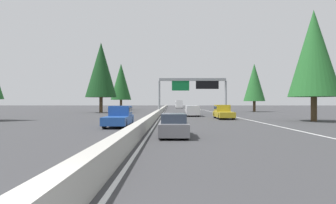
{
  "coord_description": "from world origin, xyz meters",
  "views": [
    {
      "loc": [
        -3.39,
        -1.71,
        2.15
      ],
      "look_at": [
        68.69,
        -1.17,
        2.33
      ],
      "focal_mm": 30.17,
      "sensor_mm": 36.0,
      "label": 1
    }
  ],
  "objects_px": {
    "conifer_left_mid": "(121,82)",
    "conifer_right_mid": "(254,82)",
    "oncoming_near": "(119,116)",
    "sedan_mid_center": "(174,126)",
    "sign_gantry_overhead": "(193,86)",
    "minivan_distant_a": "(192,110)",
    "pickup_distant_b": "(223,112)",
    "conifer_left_near": "(101,70)",
    "sedan_far_left": "(190,110)",
    "bus_near_right": "(179,104)",
    "conifer_right_near": "(314,53)"
  },
  "relations": [
    {
      "from": "pickup_distant_b",
      "to": "conifer_left_mid",
      "type": "height_order",
      "value": "conifer_left_mid"
    },
    {
      "from": "sedan_mid_center",
      "to": "conifer_right_near",
      "type": "bearing_deg",
      "value": -48.02
    },
    {
      "from": "conifer_left_near",
      "to": "pickup_distant_b",
      "type": "bearing_deg",
      "value": -136.28
    },
    {
      "from": "oncoming_near",
      "to": "conifer_left_mid",
      "type": "distance_m",
      "value": 59.39
    },
    {
      "from": "sedan_mid_center",
      "to": "pickup_distant_b",
      "type": "height_order",
      "value": "pickup_distant_b"
    },
    {
      "from": "minivan_distant_a",
      "to": "sedan_far_left",
      "type": "xyz_separation_m",
      "value": [
        9.49,
        -0.33,
        -0.27
      ]
    },
    {
      "from": "sedan_mid_center",
      "to": "minivan_distant_a",
      "type": "distance_m",
      "value": 27.06
    },
    {
      "from": "conifer_left_mid",
      "to": "minivan_distant_a",
      "type": "bearing_deg",
      "value": -155.0
    },
    {
      "from": "oncoming_near",
      "to": "conifer_right_near",
      "type": "relative_size",
      "value": 0.43
    },
    {
      "from": "sedan_mid_center",
      "to": "conifer_left_near",
      "type": "relative_size",
      "value": 0.29
    },
    {
      "from": "sign_gantry_overhead",
      "to": "sedan_mid_center",
      "type": "xyz_separation_m",
      "value": [
        -34.22,
        4.11,
        -4.64
      ]
    },
    {
      "from": "sign_gantry_overhead",
      "to": "conifer_right_mid",
      "type": "distance_m",
      "value": 22.14
    },
    {
      "from": "sedan_mid_center",
      "to": "minivan_distant_a",
      "type": "xyz_separation_m",
      "value": [
        26.86,
        -3.3,
        0.27
      ]
    },
    {
      "from": "sedan_mid_center",
      "to": "bus_near_right",
      "type": "relative_size",
      "value": 0.38
    },
    {
      "from": "oncoming_near",
      "to": "conifer_left_mid",
      "type": "bearing_deg",
      "value": -170.24
    },
    {
      "from": "sedan_far_left",
      "to": "conifer_left_mid",
      "type": "bearing_deg",
      "value": 32.14
    },
    {
      "from": "sedan_mid_center",
      "to": "sedan_far_left",
      "type": "bearing_deg",
      "value": -5.71
    },
    {
      "from": "sedan_mid_center",
      "to": "pickup_distant_b",
      "type": "relative_size",
      "value": 0.79
    },
    {
      "from": "conifer_left_mid",
      "to": "sedan_mid_center",
      "type": "bearing_deg",
      "value": -167.29
    },
    {
      "from": "conifer_left_near",
      "to": "conifer_left_mid",
      "type": "relative_size",
      "value": 1.11
    },
    {
      "from": "sign_gantry_overhead",
      "to": "minivan_distant_a",
      "type": "distance_m",
      "value": 8.6
    },
    {
      "from": "conifer_right_near",
      "to": "conifer_left_near",
      "type": "height_order",
      "value": "conifer_left_near"
    },
    {
      "from": "conifer_right_mid",
      "to": "conifer_left_mid",
      "type": "xyz_separation_m",
      "value": [
        16.12,
        34.75,
        1.4
      ]
    },
    {
      "from": "sign_gantry_overhead",
      "to": "conifer_right_mid",
      "type": "bearing_deg",
      "value": -45.8
    },
    {
      "from": "conifer_right_mid",
      "to": "conifer_right_near",
      "type": "bearing_deg",
      "value": 174.25
    },
    {
      "from": "minivan_distant_a",
      "to": "sedan_far_left",
      "type": "height_order",
      "value": "minivan_distant_a"
    },
    {
      "from": "sign_gantry_overhead",
      "to": "minivan_distant_a",
      "type": "xyz_separation_m",
      "value": [
        -7.37,
        0.81,
        -4.37
      ]
    },
    {
      "from": "pickup_distant_b",
      "to": "conifer_right_near",
      "type": "distance_m",
      "value": 12.89
    },
    {
      "from": "pickup_distant_b",
      "to": "conifer_right_near",
      "type": "height_order",
      "value": "conifer_right_near"
    },
    {
      "from": "conifer_right_mid",
      "to": "conifer_left_mid",
      "type": "distance_m",
      "value": 38.33
    },
    {
      "from": "sign_gantry_overhead",
      "to": "conifer_right_near",
      "type": "height_order",
      "value": "conifer_right_near"
    },
    {
      "from": "sedan_mid_center",
      "to": "conifer_right_near",
      "type": "relative_size",
      "value": 0.34
    },
    {
      "from": "sedan_far_left",
      "to": "pickup_distant_b",
      "type": "distance_m",
      "value": 16.68
    },
    {
      "from": "conifer_left_mid",
      "to": "conifer_right_mid",
      "type": "bearing_deg",
      "value": -114.88
    },
    {
      "from": "minivan_distant_a",
      "to": "pickup_distant_b",
      "type": "height_order",
      "value": "pickup_distant_b"
    },
    {
      "from": "sedan_far_left",
      "to": "conifer_right_mid",
      "type": "height_order",
      "value": "conifer_right_mid"
    },
    {
      "from": "sign_gantry_overhead",
      "to": "sedan_far_left",
      "type": "xyz_separation_m",
      "value": [
        2.13,
        0.47,
        -4.64
      ]
    },
    {
      "from": "bus_near_right",
      "to": "conifer_right_mid",
      "type": "distance_m",
      "value": 49.67
    },
    {
      "from": "conifer_right_mid",
      "to": "sign_gantry_overhead",
      "type": "bearing_deg",
      "value": 134.2
    },
    {
      "from": "oncoming_near",
      "to": "conifer_right_mid",
      "type": "height_order",
      "value": "conifer_right_mid"
    },
    {
      "from": "minivan_distant_a",
      "to": "conifer_left_near",
      "type": "bearing_deg",
      "value": 48.7
    },
    {
      "from": "sedan_far_left",
      "to": "bus_near_right",
      "type": "xyz_separation_m",
      "value": [
        59.78,
        0.29,
        1.03
      ]
    },
    {
      "from": "sedan_far_left",
      "to": "conifer_left_near",
      "type": "bearing_deg",
      "value": 70.21
    },
    {
      "from": "sedan_mid_center",
      "to": "minivan_distant_a",
      "type": "relative_size",
      "value": 0.88
    },
    {
      "from": "bus_near_right",
      "to": "conifer_left_mid",
      "type": "height_order",
      "value": "conifer_left_mid"
    },
    {
      "from": "conifer_left_mid",
      "to": "conifer_left_near",
      "type": "bearing_deg",
      "value": 178.98
    },
    {
      "from": "conifer_right_near",
      "to": "conifer_left_mid",
      "type": "xyz_separation_m",
      "value": [
        50.95,
        31.25,
        0.54
      ]
    },
    {
      "from": "sedan_far_left",
      "to": "conifer_right_mid",
      "type": "relative_size",
      "value": 0.38
    },
    {
      "from": "oncoming_near",
      "to": "conifer_right_mid",
      "type": "distance_m",
      "value": 49.09
    },
    {
      "from": "minivan_distant_a",
      "to": "conifer_left_near",
      "type": "relative_size",
      "value": 0.33
    }
  ]
}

